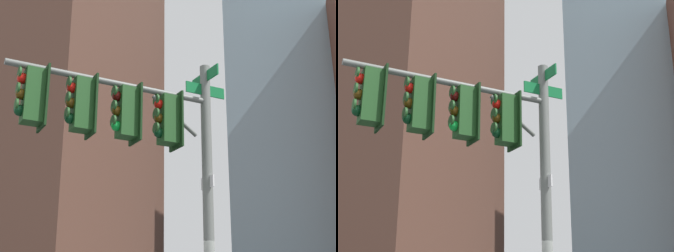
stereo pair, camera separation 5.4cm
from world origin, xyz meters
The scene contains 2 objects.
signal_pole_assembly centered at (-1.48, -1.09, 4.42)m, with size 3.48×3.20×6.20m.
building_brick_farside centered at (6.79, 53.69, 15.78)m, with size 22.96×15.46×31.57m, color brown.
Camera 1 is at (1.32, -9.94, 1.50)m, focal length 54.37 mm.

